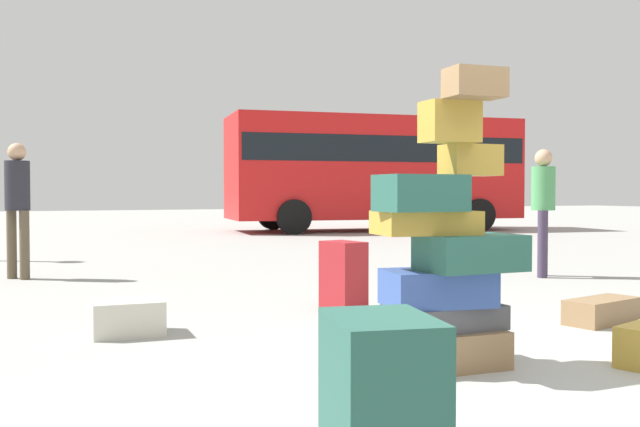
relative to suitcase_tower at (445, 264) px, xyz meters
name	(u,v)px	position (x,y,z in m)	size (l,w,h in m)	color
ground_plane	(542,381)	(0.34, -0.50, -0.65)	(80.00, 80.00, 0.00)	#9E9E99
suitcase_tower	(445,264)	(0.00, 0.00, 0.00)	(0.90, 0.61, 1.83)	olive
suitcase_brown_foreground_far	(602,311)	(2.03, 0.74, -0.55)	(0.70, 0.31, 0.21)	olive
suitcase_maroon_white_trunk	(343,276)	(0.33, 2.16, -0.33)	(0.26, 0.42, 0.64)	maroon
suitcase_cream_foreground_near	(128,318)	(-1.66, 1.82, -0.52)	(0.53, 0.41, 0.26)	beige
person_bearded_onlooker	(543,200)	(3.80, 3.50, 0.33)	(0.30, 0.30, 1.64)	#3F334C
person_tourist_with_camera	(17,198)	(-2.40, 5.93, 0.37)	(0.30, 0.30, 1.70)	brown
parked_bus	(374,166)	(6.93, 14.11, 1.18)	(8.38, 3.51, 3.15)	red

